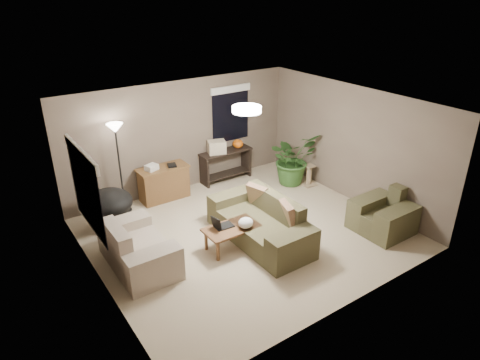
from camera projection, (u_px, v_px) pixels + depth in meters
room_shell at (246, 174)px, 7.69m from camera, size 5.50×5.50×5.50m
main_sofa at (261, 225)px, 7.91m from camera, size 0.95×2.20×0.85m
throw_pillows at (273, 205)px, 7.89m from camera, size 0.36×1.40×0.47m
loveseat at (137, 250)px, 7.16m from camera, size 0.90×1.60×0.85m
armchair at (383, 217)px, 8.20m from camera, size 0.95×1.00×0.85m
coffee_table at (232, 230)px, 7.64m from camera, size 1.00×0.55×0.42m
laptop at (221, 225)px, 7.57m from camera, size 0.38×0.25×0.24m
plastic_bag at (246, 223)px, 7.56m from camera, size 0.30×0.27×0.19m
desk at (164, 183)px, 9.38m from camera, size 1.10×0.50×0.75m
desk_papers at (156, 167)px, 9.12m from camera, size 0.72×0.32×0.12m
console_table at (226, 163)px, 10.26m from camera, size 1.30×0.40×0.75m
pumpkin at (238, 144)px, 10.27m from camera, size 0.34×0.34×0.21m
cardboard_box at (217, 147)px, 9.94m from camera, size 0.47×0.41×0.30m
papasan_chair at (110, 206)px, 8.22m from camera, size 1.06×1.06×0.80m
floor_lamp at (116, 139)px, 8.35m from camera, size 0.32×0.32×1.91m
ceiling_fixture at (247, 109)px, 7.19m from camera, size 0.50×0.50×0.10m
houseplant at (292, 164)px, 10.10m from camera, size 1.12×1.24×0.97m
cat_scratching_post at (309, 176)px, 10.09m from camera, size 0.32×0.32×0.50m
window_left at (84, 177)px, 6.29m from camera, size 0.05×1.56×1.33m
window_back at (231, 104)px, 9.99m from camera, size 1.06×0.05×1.33m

